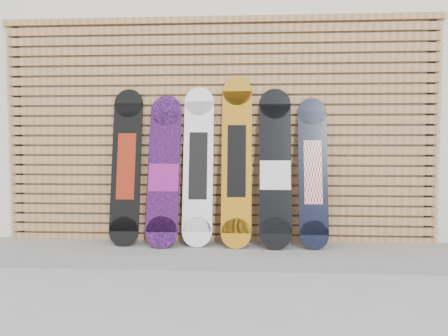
% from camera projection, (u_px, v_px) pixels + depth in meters
% --- Properties ---
extents(ground, '(80.00, 80.00, 0.00)m').
position_uv_depth(ground, '(228.00, 284.00, 3.34)').
color(ground, gray).
rests_on(ground, ground).
extents(building, '(12.00, 5.00, 3.60)m').
position_uv_depth(building, '(272.00, 96.00, 6.70)').
color(building, silver).
rests_on(building, ground).
extents(concrete_step, '(4.60, 0.70, 0.12)m').
position_uv_depth(concrete_step, '(216.00, 254.00, 4.02)').
color(concrete_step, slate).
rests_on(concrete_step, ground).
extents(slat_wall, '(4.26, 0.08, 2.29)m').
position_uv_depth(slat_wall, '(218.00, 130.00, 4.25)').
color(slat_wall, '#A67445').
rests_on(slat_wall, ground).
extents(snowboard_0, '(0.28, 0.30, 1.49)m').
position_uv_depth(snowboard_0, '(126.00, 166.00, 4.15)').
color(snowboard_0, black).
rests_on(snowboard_0, concrete_step).
extents(snowboard_1, '(0.30, 0.36, 1.42)m').
position_uv_depth(snowboard_1, '(164.00, 171.00, 4.09)').
color(snowboard_1, black).
rests_on(snowboard_1, concrete_step).
extents(snowboard_2, '(0.28, 0.29, 1.50)m').
position_uv_depth(snowboard_2, '(198.00, 166.00, 4.11)').
color(snowboard_2, white).
rests_on(snowboard_2, concrete_step).
extents(snowboard_3, '(0.28, 0.32, 1.59)m').
position_uv_depth(snowboard_3, '(237.00, 161.00, 4.07)').
color(snowboard_3, '#B57613').
rests_on(snowboard_3, concrete_step).
extents(snowboard_4, '(0.30, 0.35, 1.48)m').
position_uv_depth(snowboard_4, '(275.00, 168.00, 4.03)').
color(snowboard_4, black).
rests_on(snowboard_4, concrete_step).
extents(snowboard_5, '(0.27, 0.32, 1.39)m').
position_uv_depth(snowboard_5, '(313.00, 172.00, 4.03)').
color(snowboard_5, black).
rests_on(snowboard_5, concrete_step).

